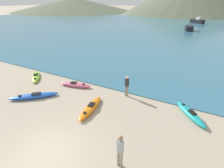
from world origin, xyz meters
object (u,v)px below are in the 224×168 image
Objects in this scene: kayak_on_sand_2 at (75,85)px; kayak_on_sand_3 at (190,113)px; person_near_waterline at (127,85)px; moored_boat_1 at (189,28)px; person_near_foreground at (120,149)px; kayak_on_sand_5 at (34,96)px; kayak_on_sand_0 at (36,77)px; kayak_on_sand_1 at (91,108)px; moored_boat_2 at (197,21)px.

kayak_on_sand_3 reaches higher than kayak_on_sand_2.
moored_boat_1 is at bearing 89.49° from person_near_waterline.
moored_boat_1 is (-1.95, 40.56, -0.36)m from person_near_foreground.
moored_boat_1 reaches higher than kayak_on_sand_5.
kayak_on_sand_2 reaches higher than kayak_on_sand_5.
person_near_waterline is (4.44, 0.59, 0.77)m from kayak_on_sand_2.
kayak_on_sand_0 is 8.87m from person_near_waterline.
person_near_foreground is (-2.30, -5.37, 0.79)m from kayak_on_sand_3.
kayak_on_sand_2 is 35.66m from moored_boat_1.
kayak_on_sand_1 is 1.87× the size of person_near_waterline.
person_near_waterline is (1.33, 2.84, 0.78)m from kayak_on_sand_1.
kayak_on_sand_1 is 4.66m from kayak_on_sand_5.
kayak_on_sand_2 is 4.54m from person_near_waterline.
kayak_on_sand_1 is at bearing -35.91° from kayak_on_sand_2.
kayak_on_sand_3 is 10.95m from kayak_on_sand_5.
person_near_foreground is 56.78m from moored_boat_2.
person_near_waterline is at bearing 30.77° from kayak_on_sand_5.
person_near_waterline is at bearing 174.52° from kayak_on_sand_3.
kayak_on_sand_5 is 6.95m from person_near_waterline.
person_near_foreground is 40.61m from moored_boat_1.
moored_boat_2 is at bearing 94.18° from kayak_on_sand_3.
kayak_on_sand_5 is 8.55m from person_near_foreground.
kayak_on_sand_1 is at bearing -115.03° from person_near_waterline.
kayak_on_sand_0 is 0.56× the size of moored_boat_2.
kayak_on_sand_1 is 53.84m from moored_boat_2.
kayak_on_sand_0 is at bearing 156.34° from person_near_foreground.
kayak_on_sand_1 is 0.70× the size of moored_boat_2.
kayak_on_sand_2 is 0.93× the size of kayak_on_sand_5.
moored_boat_2 reaches higher than kayak_on_sand_3.
person_near_foreground reaches higher than moored_boat_1.
moored_boat_2 reaches higher than kayak_on_sand_1.
kayak_on_sand_0 is at bearing -104.29° from moored_boat_1.
kayak_on_sand_1 and kayak_on_sand_5 have the same top height.
person_near_foreground is 0.38× the size of moored_boat_2.
moored_boat_1 is at bearing -91.76° from moored_boat_2.
kayak_on_sand_1 is 1.82× the size of person_near_foreground.
moored_boat_2 is (0.50, 16.20, 0.09)m from moored_boat_1.
moored_boat_1 is at bearing 82.34° from kayak_on_sand_2.
kayak_on_sand_0 is 13.36m from kayak_on_sand_3.
person_near_waterline is (-4.56, 0.44, 0.76)m from kayak_on_sand_3.
kayak_on_sand_2 is 9.00m from kayak_on_sand_3.
kayak_on_sand_0 is 12.09m from person_near_foreground.
kayak_on_sand_3 reaches higher than kayak_on_sand_0.
person_near_foreground reaches higher than kayak_on_sand_2.
kayak_on_sand_3 is at bearing 2.28° from kayak_on_sand_0.
person_near_waterline is 0.37× the size of moored_boat_2.
person_near_foreground is at bearing -15.51° from kayak_on_sand_5.
person_near_foreground is at bearing -39.59° from kayak_on_sand_1.
moored_boat_1 is 16.21m from moored_boat_2.
kayak_on_sand_3 is at bearing -5.48° from person_near_waterline.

